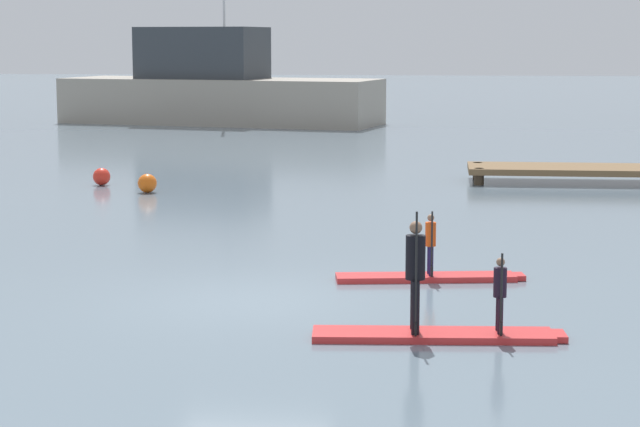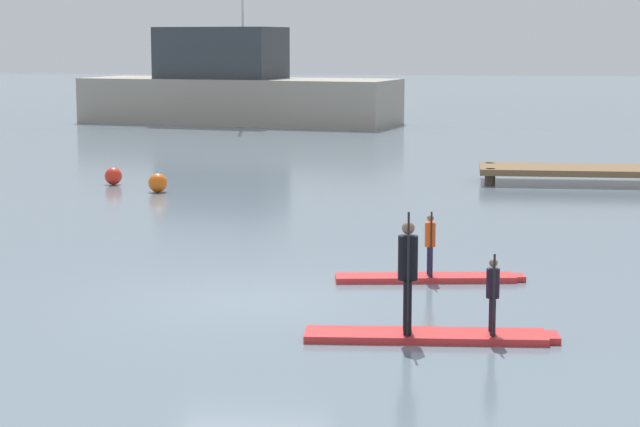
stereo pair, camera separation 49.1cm
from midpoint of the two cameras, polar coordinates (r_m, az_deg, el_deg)
name	(u,v)px [view 1 (the left image)]	position (r m, az deg, el deg)	size (l,w,h in m)	color
ground_plane	(250,301)	(18.97, -4.16, -4.26)	(240.00, 240.00, 0.00)	slate
paddleboard_near	(430,277)	(20.59, 4.67, -3.11)	(3.33, 1.04, 0.10)	red
paddler_child_solo	(431,241)	(20.46, 4.71, -1.34)	(0.21, 0.38, 1.14)	#19194C
paddleboard_far	(438,335)	(16.64, 4.90, -5.90)	(3.58, 0.94, 0.10)	red
paddler_adult	(415,269)	(16.41, 3.80, -2.69)	(0.30, 0.50, 1.74)	black
paddler_child_front	(500,291)	(16.55, 7.89, -3.74)	(0.20, 0.38, 1.15)	black
fishing_boat_white_large	(216,89)	(58.97, -5.29, 6.03)	(16.39, 8.12, 12.95)	#9E9384
floating_dock	(617,170)	(35.27, 13.81, 2.06)	(8.61, 2.20, 0.48)	brown
mooring_buoy_near	(147,183)	(32.53, -8.81, 1.46)	(0.52, 0.52, 0.52)	orange
mooring_buoy_mid	(102,177)	(34.42, -10.95, 1.77)	(0.50, 0.50, 0.50)	red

